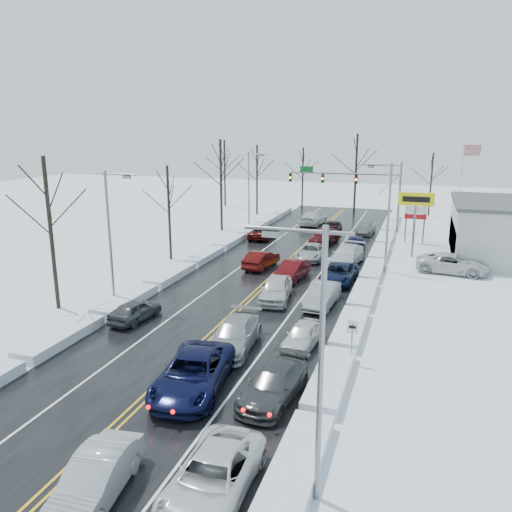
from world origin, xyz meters
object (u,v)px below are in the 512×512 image
(tires_plus_sign, at_px, (416,204))
(traffic_signal_mast, at_px, (356,183))
(oncoming_car_0, at_px, (261,268))
(flagpole, at_px, (462,180))

(tires_plus_sign, bearing_deg, traffic_signal_mast, 120.46)
(oncoming_car_0, bearing_deg, traffic_signal_mast, -96.66)
(traffic_signal_mast, height_order, tires_plus_sign, traffic_signal_mast)
(traffic_signal_mast, distance_m, oncoming_car_0, 21.56)
(traffic_signal_mast, xyz_separation_m, flagpole, (11.72, 2.01, 0.45))
(flagpole, bearing_deg, traffic_signal_mast, -170.27)
(flagpole, distance_m, oncoming_car_0, 28.52)
(traffic_signal_mast, bearing_deg, oncoming_car_0, -104.28)
(tires_plus_sign, bearing_deg, flagpole, 71.56)
(traffic_signal_mast, xyz_separation_m, oncoming_car_0, (-5.14, -20.21, -5.48))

